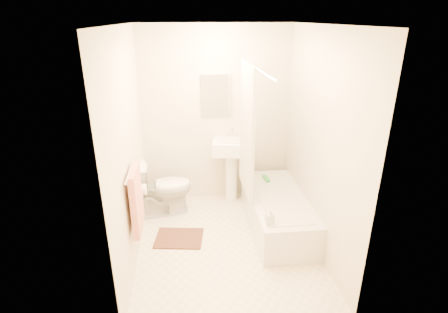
{
  "coord_description": "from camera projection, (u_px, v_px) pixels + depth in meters",
  "views": [
    {
      "loc": [
        -0.4,
        -3.38,
        2.47
      ],
      "look_at": [
        0.0,
        0.25,
        1.0
      ],
      "focal_mm": 28.0,
      "sensor_mm": 36.0,
      "label": 1
    }
  ],
  "objects": [
    {
      "name": "floor",
      "position": [
        226.0,
        244.0,
        4.08
      ],
      "size": [
        2.4,
        2.4,
        0.0
      ],
      "primitive_type": "plane",
      "color": "beige",
      "rests_on": "ground"
    },
    {
      "name": "ceiling",
      "position": [
        227.0,
        24.0,
        3.18
      ],
      "size": [
        2.4,
        2.4,
        0.0
      ],
      "primitive_type": "plane",
      "color": "white",
      "rests_on": "ground"
    },
    {
      "name": "wall_back",
      "position": [
        216.0,
        117.0,
        4.74
      ],
      "size": [
        2.0,
        0.02,
        2.4
      ],
      "primitive_type": "cube",
      "color": "beige",
      "rests_on": "ground"
    },
    {
      "name": "wall_left",
      "position": [
        129.0,
        151.0,
        3.53
      ],
      "size": [
        0.02,
        2.4,
        2.4
      ],
      "primitive_type": "cube",
      "color": "beige",
      "rests_on": "ground"
    },
    {
      "name": "wall_right",
      "position": [
        319.0,
        144.0,
        3.73
      ],
      "size": [
        0.02,
        2.4,
        2.4
      ],
      "primitive_type": "cube",
      "color": "beige",
      "rests_on": "ground"
    },
    {
      "name": "mirror",
      "position": [
        216.0,
        95.0,
        4.61
      ],
      "size": [
        0.4,
        0.03,
        0.55
      ],
      "primitive_type": "cube",
      "color": "white",
      "rests_on": "wall_back"
    },
    {
      "name": "curtain_rod",
      "position": [
        256.0,
        67.0,
        3.46
      ],
      "size": [
        0.03,
        1.7,
        0.03
      ],
      "primitive_type": "cylinder",
      "rotation": [
        1.57,
        0.0,
        0.0
      ],
      "color": "silver",
      "rests_on": "wall_back"
    },
    {
      "name": "shower_curtain",
      "position": [
        247.0,
        130.0,
        4.11
      ],
      "size": [
        0.04,
        0.8,
        1.55
      ],
      "primitive_type": "cube",
      "color": "silver",
      "rests_on": "curtain_rod"
    },
    {
      "name": "towel_bar",
      "position": [
        130.0,
        170.0,
        3.34
      ],
      "size": [
        0.02,
        0.6,
        0.02
      ],
      "primitive_type": "cylinder",
      "rotation": [
        1.57,
        0.0,
        0.0
      ],
      "color": "silver",
      "rests_on": "wall_left"
    },
    {
      "name": "towel",
      "position": [
        137.0,
        200.0,
        3.46
      ],
      "size": [
        0.06,
        0.45,
        0.66
      ],
      "primitive_type": "cube",
      "color": "#CC7266",
      "rests_on": "towel_bar"
    },
    {
      "name": "toilet_paper",
      "position": [
        141.0,
        190.0,
        3.83
      ],
      "size": [
        0.11,
        0.12,
        0.12
      ],
      "primitive_type": "cylinder",
      "rotation": [
        0.0,
        1.57,
        0.0
      ],
      "color": "white",
      "rests_on": "wall_left"
    },
    {
      "name": "toilet",
      "position": [
        163.0,
        188.0,
        4.6
      ],
      "size": [
        0.81,
        0.53,
        0.74
      ],
      "primitive_type": "imported",
      "rotation": [
        0.0,
        0.0,
        1.72
      ],
      "color": "silver",
      "rests_on": "floor"
    },
    {
      "name": "sink",
      "position": [
        231.0,
        168.0,
        4.89
      ],
      "size": [
        0.56,
        0.48,
        0.99
      ],
      "primitive_type": null,
      "rotation": [
        0.0,
        0.0,
        -0.15
      ],
      "color": "white",
      "rests_on": "floor"
    },
    {
      "name": "bathtub",
      "position": [
        277.0,
        211.0,
        4.34
      ],
      "size": [
        0.66,
        1.52,
        0.43
      ],
      "primitive_type": null,
      "color": "silver",
      "rests_on": "floor"
    },
    {
      "name": "bath_mat",
      "position": [
        179.0,
        238.0,
        4.17
      ],
      "size": [
        0.61,
        0.49,
        0.02
      ],
      "primitive_type": "cube",
      "rotation": [
        0.0,
        0.0,
        -0.14
      ],
      "color": "#563224",
      "rests_on": "floor"
    },
    {
      "name": "soap_bottle",
      "position": [
        270.0,
        217.0,
        3.66
      ],
      "size": [
        0.09,
        0.09,
        0.18
      ],
      "primitive_type": "imported",
      "rotation": [
        0.0,
        0.0,
        0.05
      ],
      "color": "white",
      "rests_on": "bathtub"
    },
    {
      "name": "scrub_brush",
      "position": [
        266.0,
        179.0,
        4.68
      ],
      "size": [
        0.07,
        0.2,
        0.04
      ],
      "primitive_type": "cube",
      "rotation": [
        0.0,
        0.0,
        0.07
      ],
      "color": "green",
      "rests_on": "bathtub"
    }
  ]
}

